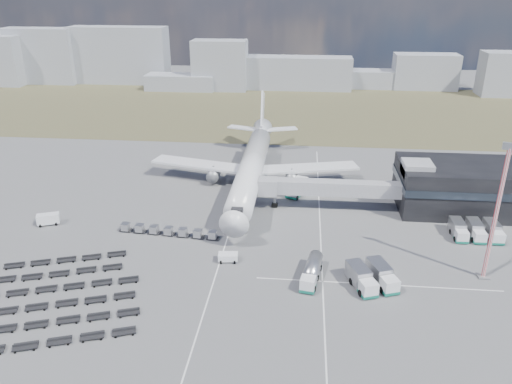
{
  "coord_description": "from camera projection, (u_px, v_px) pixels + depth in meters",
  "views": [
    {
      "loc": [
        11.89,
        -78.97,
        46.23
      ],
      "look_at": [
        2.22,
        19.21,
        4.0
      ],
      "focal_mm": 35.0,
      "sensor_mm": 36.0,
      "label": 1
    }
  ],
  "objects": [
    {
      "name": "service_trucks_near",
      "position": [
        372.0,
        277.0,
        81.02
      ],
      "size": [
        8.46,
        9.21,
        3.03
      ],
      "rotation": [
        0.0,
        0.0,
        0.35
      ],
      "color": "silver",
      "rests_on": "ground"
    },
    {
      "name": "jet_bridge",
      "position": [
        320.0,
        188.0,
        106.78
      ],
      "size": [
        30.3,
        3.8,
        7.05
      ],
      "color": "#939399",
      "rests_on": "ground"
    },
    {
      "name": "service_trucks_far",
      "position": [
        476.0,
        230.0,
        96.39
      ],
      "size": [
        8.97,
        6.82,
        2.71
      ],
      "rotation": [
        0.0,
        0.0,
        0.01
      ],
      "color": "silver",
      "rests_on": "ground"
    },
    {
      "name": "baggage_dollies",
      "position": [
        39.0,
        299.0,
        77.51
      ],
      "size": [
        34.43,
        32.05,
        0.78
      ],
      "rotation": [
        0.0,
        0.0,
        0.33
      ],
      "color": "black",
      "rests_on": "ground"
    },
    {
      "name": "lane_markings",
      "position": [
        288.0,
        247.0,
        93.38
      ],
      "size": [
        47.12,
        110.0,
        0.01
      ],
      "color": "silver",
      "rests_on": "ground"
    },
    {
      "name": "airliner",
      "position": [
        252.0,
        165.0,
        119.05
      ],
      "size": [
        51.59,
        64.53,
        17.62
      ],
      "color": "silver",
      "rests_on": "ground"
    },
    {
      "name": "floodlight_mast",
      "position": [
        496.0,
        214.0,
        79.31
      ],
      "size": [
        2.25,
        1.82,
        23.63
      ],
      "rotation": [
        0.0,
        0.0,
        -0.31
      ],
      "color": "red",
      "rests_on": "ground"
    },
    {
      "name": "fuel_tanker",
      "position": [
        312.0,
        271.0,
        82.76
      ],
      "size": [
        4.02,
        9.81,
        3.08
      ],
      "rotation": [
        0.0,
        0.0,
        -0.17
      ],
      "color": "silver",
      "rests_on": "ground"
    },
    {
      "name": "catering_truck",
      "position": [
        297.0,
        188.0,
        115.39
      ],
      "size": [
        5.29,
        7.55,
        3.2
      ],
      "rotation": [
        0.0,
        0.0,
        -0.39
      ],
      "color": "silver",
      "rests_on": "ground"
    },
    {
      "name": "pushback_tug",
      "position": [
        228.0,
        257.0,
        88.37
      ],
      "size": [
        3.62,
        2.26,
        1.54
      ],
      "primitive_type": "cube",
      "rotation": [
        0.0,
        0.0,
        0.09
      ],
      "color": "silver",
      "rests_on": "ground"
    },
    {
      "name": "utility_van",
      "position": [
        48.0,
        219.0,
        101.5
      ],
      "size": [
        4.74,
        3.4,
        2.31
      ],
      "primitive_type": "cube",
      "rotation": [
        0.0,
        0.0,
        0.37
      ],
      "color": "silver",
      "rests_on": "ground"
    },
    {
      "name": "skyline",
      "position": [
        227.0,
        66.0,
        227.05
      ],
      "size": [
        322.03,
        25.49,
        25.93
      ],
      "color": "#90949D",
      "rests_on": "ground"
    },
    {
      "name": "grass_strip",
      "position": [
        273.0,
        109.0,
        192.15
      ],
      "size": [
        420.0,
        90.0,
        0.01
      ],
      "primitive_type": "cube",
      "color": "#4D462E",
      "rests_on": "ground"
    },
    {
      "name": "terminal",
      "position": [
        469.0,
        186.0,
        107.06
      ],
      "size": [
        30.4,
        16.4,
        11.0
      ],
      "color": "black",
      "rests_on": "ground"
    },
    {
      "name": "uld_row",
      "position": [
        168.0,
        231.0,
        97.28
      ],
      "size": [
        20.33,
        3.35,
        1.57
      ],
      "rotation": [
        0.0,
        0.0,
        -0.09
      ],
      "color": "black",
      "rests_on": "ground"
    },
    {
      "name": "ground",
      "position": [
        234.0,
        252.0,
        91.51
      ],
      "size": [
        420.0,
        420.0,
        0.0
      ],
      "primitive_type": "plane",
      "color": "#565659",
      "rests_on": "ground"
    }
  ]
}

